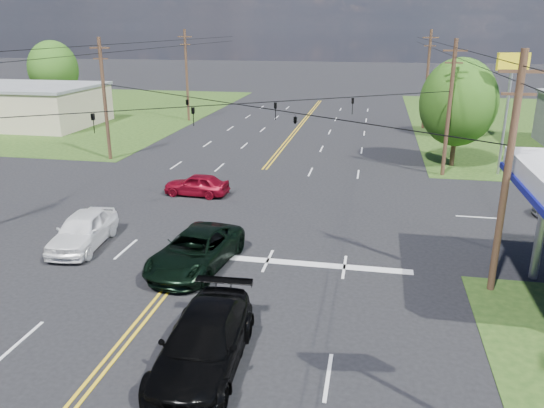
% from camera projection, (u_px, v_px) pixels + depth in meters
% --- Properties ---
extents(ground, '(280.00, 280.00, 0.00)m').
position_uv_depth(ground, '(238.00, 203.00, 32.41)').
color(ground, black).
rests_on(ground, ground).
extents(grass_nw, '(46.00, 48.00, 0.03)m').
position_uv_depth(grass_nw, '(37.00, 110.00, 68.51)').
color(grass_nw, '#1F3E14').
rests_on(grass_nw, ground).
extents(stop_bar, '(10.00, 0.50, 0.02)m').
position_uv_depth(stop_bar, '(300.00, 264.00, 24.06)').
color(stop_bar, silver).
rests_on(stop_bar, ground).
extents(retail_nw, '(16.00, 11.00, 4.00)m').
position_uv_depth(retail_nw, '(21.00, 106.00, 57.66)').
color(retail_nw, '#BBB38C').
rests_on(retail_nw, ground).
extents(pole_se, '(1.60, 0.28, 9.50)m').
position_uv_depth(pole_se, '(507.00, 174.00, 20.12)').
color(pole_se, '#3F281A').
rests_on(pole_se, ground).
extents(pole_nw, '(1.60, 0.28, 9.50)m').
position_uv_depth(pole_nw, '(105.00, 98.00, 41.57)').
color(pole_nw, '#3F281A').
rests_on(pole_nw, ground).
extents(pole_ne, '(1.60, 0.28, 9.50)m').
position_uv_depth(pole_ne, '(449.00, 107.00, 36.88)').
color(pole_ne, '#3F281A').
rests_on(pole_ne, ground).
extents(pole_left_far, '(1.60, 0.28, 10.00)m').
position_uv_depth(pole_left_far, '(187.00, 74.00, 59.18)').
color(pole_left_far, '#3F281A').
rests_on(pole_left_far, ground).
extents(pole_right_far, '(1.60, 0.28, 10.00)m').
position_uv_depth(pole_right_far, '(427.00, 79.00, 54.49)').
color(pole_right_far, '#3F281A').
rests_on(pole_right_far, ground).
extents(span_wire_signals, '(26.00, 18.00, 1.13)m').
position_uv_depth(span_wire_signals, '(235.00, 104.00, 30.50)').
color(span_wire_signals, black).
rests_on(span_wire_signals, ground).
extents(power_lines, '(26.04, 100.00, 0.64)m').
position_uv_depth(power_lines, '(225.00, 59.00, 27.81)').
color(power_lines, black).
rests_on(power_lines, ground).
extents(tree_right_a, '(5.70, 5.70, 8.18)m').
position_uv_depth(tree_right_a, '(458.00, 102.00, 39.51)').
color(tree_right_a, '#3F281A').
rests_on(tree_right_a, ground).
extents(tree_right_b, '(4.94, 4.94, 7.09)m').
position_uv_depth(tree_right_b, '(468.00, 93.00, 50.44)').
color(tree_right_b, '#3F281A').
rests_on(tree_right_b, ground).
extents(tree_far_l, '(6.08, 6.08, 8.72)m').
position_uv_depth(tree_far_l, '(53.00, 69.00, 66.32)').
color(tree_far_l, '#3F281A').
rests_on(tree_far_l, ground).
extents(pickup_dkgreen, '(3.45, 6.19, 1.64)m').
position_uv_depth(pickup_dkgreen, '(196.00, 251.00, 23.42)').
color(pickup_dkgreen, black).
rests_on(pickup_dkgreen, ground).
extents(suv_black, '(2.69, 6.12, 1.75)m').
position_uv_depth(suv_black, '(204.00, 343.00, 16.49)').
color(suv_black, black).
rests_on(suv_black, ground).
extents(pickup_white, '(2.52, 5.19, 1.71)m').
position_uv_depth(pickup_white, '(83.00, 230.00, 25.71)').
color(pickup_white, white).
rests_on(pickup_white, ground).
extents(sedan_red, '(4.20, 1.88, 1.40)m').
position_uv_depth(sedan_red, '(197.00, 185.00, 33.64)').
color(sedan_red, maroon).
rests_on(sedan_red, ground).
extents(polesign_ne, '(2.30, 1.04, 8.57)m').
position_uv_depth(polesign_ne, '(511.00, 80.00, 36.51)').
color(polesign_ne, '#A5A5AA').
rests_on(polesign_ne, ground).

